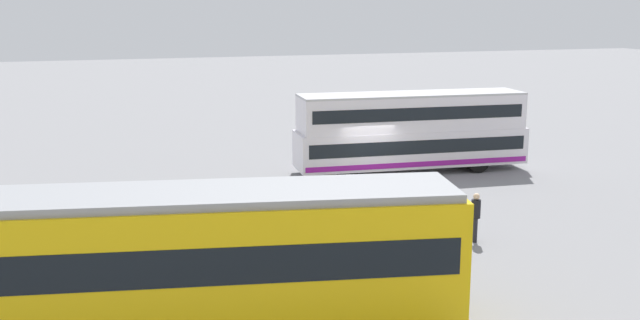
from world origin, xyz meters
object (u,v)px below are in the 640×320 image
Objects in this scene: pedestrian_crossing at (476,214)px; info_sign at (210,206)px; pedestrian_near_railing at (302,207)px; double_decker_bus at (411,132)px; tram_yellow at (173,261)px.

pedestrian_crossing is 0.68× the size of info_sign.
pedestrian_near_railing is 6.00m from pedestrian_crossing.
info_sign is (3.52, 1.87, 0.82)m from pedestrian_near_railing.
info_sign is at bearing -6.11° from pedestrian_crossing.
pedestrian_crossing is (2.36, 10.36, -0.95)m from double_decker_bus.
double_decker_bus is 19.26m from tram_yellow.
tram_yellow is at bearing 48.05° from double_decker_bus.
pedestrian_crossing is at bearing -159.36° from tram_yellow.
double_decker_bus is at bearing -131.95° from tram_yellow.
double_decker_bus is 7.00× the size of pedestrian_near_railing.
info_sign is at bearing -109.11° from tram_yellow.
tram_yellow is (12.88, 14.32, -0.08)m from double_decker_bus.
tram_yellow is 5.19m from info_sign.
double_decker_bus reaches higher than info_sign.
tram_yellow is 8.60m from pedestrian_near_railing.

